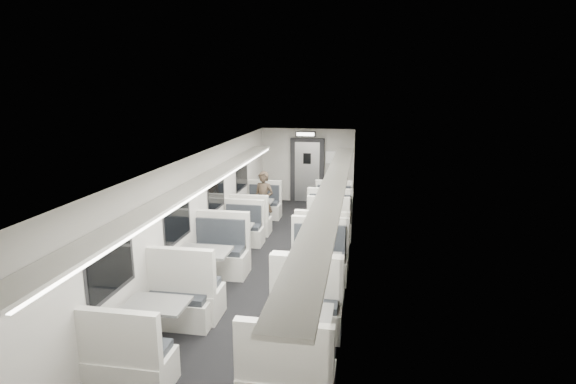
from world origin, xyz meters
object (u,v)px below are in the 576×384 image
(booth_left_c, at_px, (204,271))
(booth_right_c, at_px, (314,278))
(booth_right_b, at_px, (326,233))
(booth_right_d, at_px, (297,338))
(booth_right_a, at_px, (331,215))
(exit_sign, at_px, (306,134))
(booth_left_d, at_px, (158,326))
(booth_left_a, at_px, (258,212))
(booth_left_b, at_px, (234,240))
(vestibule_door, at_px, (307,171))
(passenger, at_px, (264,201))

(booth_left_c, bearing_deg, booth_right_c, 2.12)
(booth_left_c, distance_m, booth_right_b, 3.28)
(booth_left_c, relative_size, booth_right_d, 1.04)
(booth_right_a, relative_size, booth_right_d, 0.93)
(exit_sign, bearing_deg, booth_right_a, -66.73)
(booth_left_d, bearing_deg, booth_left_a, 90.00)
(booth_left_b, height_order, booth_left_c, booth_left_c)
(booth_left_b, xyz_separation_m, booth_right_b, (2.00, 0.64, 0.06))
(booth_left_c, distance_m, booth_right_c, 2.00)
(booth_left_c, bearing_deg, booth_right_b, 52.37)
(booth_left_a, distance_m, vestibule_door, 3.03)
(booth_right_a, bearing_deg, booth_right_b, -90.00)
(booth_left_b, distance_m, booth_right_d, 4.34)
(booth_right_d, bearing_deg, booth_right_a, 90.00)
(booth_right_c, bearing_deg, vestibule_door, 98.21)
(booth_left_b, bearing_deg, booth_left_a, 90.00)
(booth_left_c, distance_m, vestibule_door, 7.10)
(booth_left_c, xyz_separation_m, exit_sign, (1.00, 6.52, 1.86))
(vestibule_door, bearing_deg, booth_left_a, -109.78)
(booth_right_a, distance_m, exit_sign, 3.17)
(booth_right_b, distance_m, passenger, 2.21)
(booth_left_a, xyz_separation_m, exit_sign, (1.00, 2.29, 1.92))
(booth_left_c, relative_size, booth_right_a, 1.12)
(booth_right_c, bearing_deg, booth_right_a, 90.00)
(booth_left_c, bearing_deg, exit_sign, 81.28)
(exit_sign, bearing_deg, booth_left_c, -98.72)
(booth_left_b, xyz_separation_m, passenger, (0.24, 1.93, 0.42))
(booth_left_a, distance_m, booth_right_c, 4.61)
(booth_right_c, xyz_separation_m, booth_right_d, (0.00, -1.97, -0.01))
(booth_left_a, xyz_separation_m, booth_right_b, (2.00, -1.63, 0.05))
(booth_left_a, distance_m, booth_right_b, 2.58)
(booth_left_a, height_order, passenger, passenger)
(booth_left_d, relative_size, booth_right_a, 1.02)
(booth_right_d, xyz_separation_m, passenger, (-1.76, 5.78, 0.38))
(booth_left_d, xyz_separation_m, booth_right_a, (2.00, 6.10, -0.01))
(booth_left_b, xyz_separation_m, booth_left_d, (0.00, -3.86, 0.03))
(booth_left_b, xyz_separation_m, booth_left_c, (0.00, -1.96, 0.07))
(booth_left_b, relative_size, booth_left_c, 0.84)
(booth_right_d, bearing_deg, vestibule_door, 96.41)
(booth_left_d, height_order, booth_right_c, booth_right_c)
(booth_left_a, height_order, booth_left_d, booth_left_d)
(booth_right_c, bearing_deg, booth_left_b, 136.72)
(booth_left_c, xyz_separation_m, booth_right_d, (2.00, -1.89, -0.02))
(booth_left_a, height_order, booth_left_b, booth_left_a)
(booth_left_a, distance_m, booth_right_d, 6.43)
(booth_left_a, height_order, vestibule_door, vestibule_door)
(booth_left_c, bearing_deg, booth_right_d, -43.39)
(booth_left_d, xyz_separation_m, passenger, (0.24, 5.79, 0.40))
(booth_left_b, xyz_separation_m, booth_right_a, (2.00, 2.23, 0.02))
(booth_left_b, distance_m, booth_right_a, 3.00)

